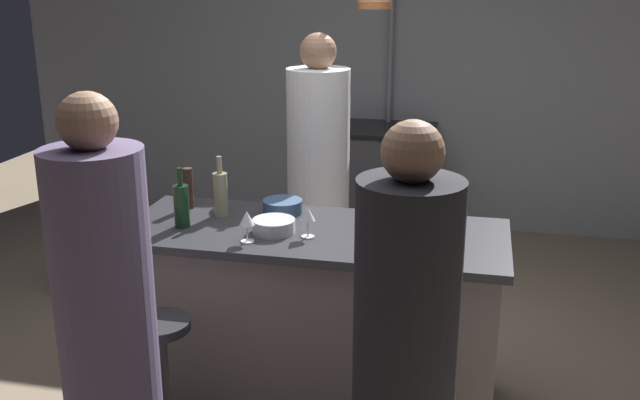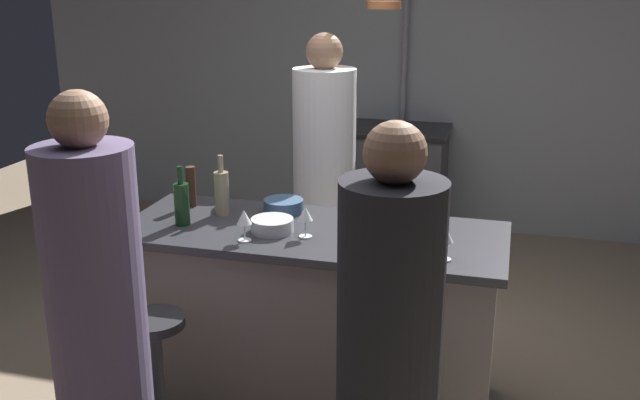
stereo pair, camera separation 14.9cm
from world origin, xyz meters
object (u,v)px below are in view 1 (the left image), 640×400
(chef, at_px, (318,192))
(mixing_bowl_steel, at_px, (274,226))
(stove_range, at_px, (383,182))
(mixing_bowl_blue, at_px, (283,207))
(guest_right, at_px, (404,378))
(bar_stool_left, at_px, (163,386))
(guest_left, at_px, (108,338))
(pepper_mill, at_px, (188,188))
(wine_bottle_amber, at_px, (376,231))
(wine_glass_near_right_guest, at_px, (307,215))
(wine_bottle_red, at_px, (181,205))
(wine_glass_by_chef, at_px, (247,220))
(wine_glass_near_left_guest, at_px, (450,234))
(potted_plant, at_px, (95,249))
(wine_bottle_white, at_px, (220,193))

(chef, bearing_deg, mixing_bowl_steel, -89.33)
(stove_range, xyz_separation_m, mixing_bowl_blue, (-0.20, -2.24, 0.49))
(guest_right, xyz_separation_m, mixing_bowl_steel, (-0.70, 0.89, 0.18))
(stove_range, xyz_separation_m, bar_stool_left, (-0.51, -3.07, -0.07))
(guest_left, height_order, guest_right, guest_left)
(guest_left, bearing_deg, guest_right, 0.11)
(pepper_mill, distance_m, wine_bottle_amber, 1.12)
(stove_range, height_order, pepper_mill, pepper_mill)
(chef, bearing_deg, wine_glass_near_right_guest, -80.14)
(mixing_bowl_steel, bearing_deg, wine_bottle_red, -177.89)
(stove_range, bearing_deg, wine_glass_by_chef, -95.31)
(guest_left, relative_size, pepper_mill, 7.99)
(chef, bearing_deg, pepper_mill, -125.07)
(stove_range, distance_m, wine_glass_by_chef, 2.74)
(mixing_bowl_blue, bearing_deg, wine_glass_near_left_guest, -26.81)
(guest_right, xyz_separation_m, potted_plant, (-2.25, 1.92, -0.46))
(stove_range, height_order, wine_bottle_red, wine_bottle_red)
(wine_bottle_amber, xyz_separation_m, wine_glass_by_chef, (-0.58, 0.04, -0.01))
(wine_bottle_amber, bearing_deg, wine_glass_near_right_guest, 154.79)
(guest_right, height_order, wine_bottle_amber, guest_right)
(guest_left, xyz_separation_m, pepper_mill, (-0.15, 1.15, 0.23))
(chef, relative_size, bar_stool_left, 2.54)
(chef, height_order, pepper_mill, chef)
(wine_glass_by_chef, distance_m, mixing_bowl_blue, 0.44)
(wine_glass_near_right_guest, bearing_deg, wine_bottle_white, 156.98)
(wine_bottle_red, xyz_separation_m, wine_glass_near_right_guest, (0.61, -0.01, -0.00))
(wine_bottle_white, bearing_deg, stove_range, 78.23)
(pepper_mill, bearing_deg, guest_right, -43.12)
(guest_left, bearing_deg, stove_range, 81.05)
(bar_stool_left, distance_m, wine_bottle_white, 0.97)
(chef, bearing_deg, wine_bottle_white, -110.98)
(guest_right, distance_m, potted_plant, 2.99)
(bar_stool_left, distance_m, pepper_mill, 1.04)
(wine_glass_near_left_guest, bearing_deg, wine_glass_near_right_guest, 170.00)
(wine_bottle_white, relative_size, mixing_bowl_blue, 1.52)
(wine_glass_by_chef, bearing_deg, mixing_bowl_steel, 61.67)
(guest_left, relative_size, mixing_bowl_steel, 8.48)
(wine_bottle_amber, relative_size, wine_glass_by_chef, 2.00)
(chef, height_order, bar_stool_left, chef)
(guest_left, bearing_deg, wine_bottle_amber, 38.94)
(bar_stool_left, bearing_deg, stove_range, 80.60)
(pepper_mill, bearing_deg, wine_bottle_red, -74.04)
(wine_bottle_white, xyz_separation_m, wine_glass_near_left_guest, (1.13, -0.32, -0.01))
(mixing_bowl_steel, bearing_deg, bar_stool_left, -121.86)
(mixing_bowl_steel, bearing_deg, chef, 90.67)
(wine_bottle_red, bearing_deg, chef, 66.60)
(chef, distance_m, bar_stool_left, 1.62)
(bar_stool_left, height_order, mixing_bowl_blue, mixing_bowl_blue)
(stove_range, xyz_separation_m, wine_glass_near_left_guest, (0.64, -2.67, 0.56))
(guest_left, relative_size, guest_right, 1.03)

